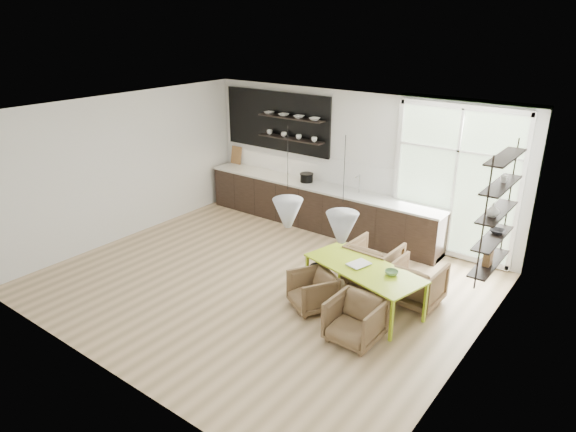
{
  "coord_description": "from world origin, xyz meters",
  "views": [
    {
      "loc": [
        5.05,
        -5.96,
        4.28
      ],
      "look_at": [
        0.13,
        0.6,
        1.07
      ],
      "focal_mm": 32.0,
      "sensor_mm": 36.0,
      "label": 1
    }
  ],
  "objects_px": {
    "armchair_back_left": "(374,263)",
    "armchair_back_right": "(417,283)",
    "dining_table": "(364,270)",
    "armchair_front_right": "(355,320)",
    "armchair_front_left": "(312,291)",
    "wire_stool": "(318,274)"
  },
  "relations": [
    {
      "from": "armchair_front_right",
      "to": "wire_stool",
      "type": "relative_size",
      "value": 1.79
    },
    {
      "from": "armchair_front_left",
      "to": "wire_stool",
      "type": "relative_size",
      "value": 1.65
    },
    {
      "from": "wire_stool",
      "to": "armchair_front_left",
      "type": "bearing_deg",
      "value": -64.22
    },
    {
      "from": "dining_table",
      "to": "armchair_back_right",
      "type": "bearing_deg",
      "value": 57.85
    },
    {
      "from": "armchair_front_left",
      "to": "wire_stool",
      "type": "distance_m",
      "value": 0.67
    },
    {
      "from": "dining_table",
      "to": "armchair_back_left",
      "type": "bearing_deg",
      "value": 121.12
    },
    {
      "from": "dining_table",
      "to": "wire_stool",
      "type": "xyz_separation_m",
      "value": [
        -0.89,
        0.08,
        -0.38
      ]
    },
    {
      "from": "armchair_back_right",
      "to": "dining_table",
      "type": "bearing_deg",
      "value": 45.37
    },
    {
      "from": "armchair_front_right",
      "to": "armchair_front_left",
      "type": "bearing_deg",
      "value": 160.09
    },
    {
      "from": "armchair_back_right",
      "to": "armchair_front_left",
      "type": "bearing_deg",
      "value": 43.73
    },
    {
      "from": "dining_table",
      "to": "armchair_front_left",
      "type": "relative_size",
      "value": 3.09
    },
    {
      "from": "armchair_back_left",
      "to": "wire_stool",
      "type": "bearing_deg",
      "value": 49.9
    },
    {
      "from": "armchair_back_left",
      "to": "armchair_back_right",
      "type": "relative_size",
      "value": 1.06
    },
    {
      "from": "dining_table",
      "to": "armchair_back_right",
      "type": "distance_m",
      "value": 0.92
    },
    {
      "from": "armchair_front_left",
      "to": "armchair_front_right",
      "type": "relative_size",
      "value": 0.92
    },
    {
      "from": "armchair_front_left",
      "to": "wire_stool",
      "type": "height_order",
      "value": "armchair_front_left"
    },
    {
      "from": "armchair_front_left",
      "to": "armchair_back_left",
      "type": "bearing_deg",
      "value": 105.76
    },
    {
      "from": "dining_table",
      "to": "armchair_front_left",
      "type": "bearing_deg",
      "value": -125.6
    },
    {
      "from": "wire_stool",
      "to": "armchair_back_right",
      "type": "bearing_deg",
      "value": 18.75
    },
    {
      "from": "armchair_front_left",
      "to": "armchair_front_right",
      "type": "height_order",
      "value": "armchair_front_right"
    },
    {
      "from": "dining_table",
      "to": "armchair_front_right",
      "type": "xyz_separation_m",
      "value": [
        0.36,
        -0.87,
        -0.31
      ]
    },
    {
      "from": "armchair_back_left",
      "to": "armchair_back_right",
      "type": "bearing_deg",
      "value": 169.32
    }
  ]
}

